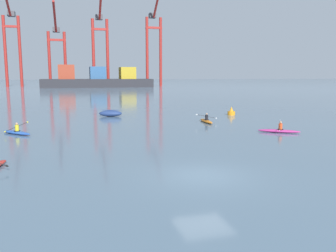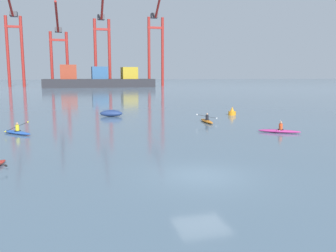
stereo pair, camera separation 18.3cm
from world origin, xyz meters
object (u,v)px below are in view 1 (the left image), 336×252
at_px(kayak_orange, 206,121).
at_px(capsized_dinghy, 110,113).
at_px(gantry_crane_east_mid, 100,41).
at_px(gantry_crane_east, 154,41).
at_px(gantry_crane_west, 12,39).
at_px(kayak_magenta, 279,130).
at_px(channel_buoy, 231,112).
at_px(kayak_blue, 17,132).
at_px(container_barge, 97,80).
at_px(gantry_crane_west_mid, 57,48).

bearing_deg(kayak_orange, capsized_dinghy, 138.77).
height_order(gantry_crane_east_mid, kayak_orange, gantry_crane_east_mid).
relative_size(gantry_crane_east, capsized_dinghy, 13.99).
height_order(gantry_crane_west, kayak_magenta, gantry_crane_west).
distance_m(gantry_crane_east_mid, channel_buoy, 109.65).
bearing_deg(kayak_blue, capsized_dinghy, 49.75).
relative_size(capsized_dinghy, kayak_magenta, 0.88).
bearing_deg(gantry_crane_east, kayak_magenta, -98.54).
distance_m(gantry_crane_west, kayak_orange, 127.44).
distance_m(gantry_crane_west, capsized_dinghy, 117.88).
bearing_deg(kayak_blue, container_barge, 82.56).
height_order(gantry_crane_west, channel_buoy, gantry_crane_west).
distance_m(channel_buoy, kayak_orange, 7.46).
xyz_separation_m(container_barge, channel_buoy, (8.29, -102.35, -2.55)).
height_order(gantry_crane_east, kayak_orange, gantry_crane_east).
distance_m(channel_buoy, kayak_blue, 23.96).
height_order(channel_buoy, kayak_orange, channel_buoy).
height_order(gantry_crane_west_mid, kayak_orange, gantry_crane_west_mid).
height_order(gantry_crane_west_mid, channel_buoy, gantry_crane_west_mid).
bearing_deg(gantry_crane_east, gantry_crane_west_mid, 173.39).
height_order(container_barge, kayak_magenta, container_barge).
relative_size(channel_buoy, kayak_magenta, 0.32).
bearing_deg(gantry_crane_east, gantry_crane_east_mid, -174.25).
relative_size(gantry_crane_east_mid, channel_buoy, 37.96).
distance_m(gantry_crane_east, capsized_dinghy, 113.72).
distance_m(kayak_blue, kayak_orange, 17.55).
distance_m(gantry_crane_east_mid, kayak_blue, 118.30).
xyz_separation_m(gantry_crane_west, gantry_crane_east_mid, (34.30, -7.76, -0.78)).
height_order(container_barge, gantry_crane_west, gantry_crane_west).
relative_size(gantry_crane_west, kayak_orange, 11.40).
distance_m(container_barge, gantry_crane_west_mid, 23.57).
bearing_deg(channel_buoy, gantry_crane_east, 81.42).
height_order(gantry_crane_west, gantry_crane_west_mid, gantry_crane_west).
relative_size(gantry_crane_east_mid, kayak_magenta, 11.99).
distance_m(container_barge, gantry_crane_west, 38.54).
height_order(gantry_crane_west, kayak_orange, gantry_crane_west).
bearing_deg(gantry_crane_east_mid, kayak_orange, -89.52).
height_order(gantry_crane_west, gantry_crane_east, gantry_crane_east).
relative_size(gantry_crane_west, capsized_dinghy, 13.95).
bearing_deg(gantry_crane_west_mid, channel_buoy, -78.47).
bearing_deg(gantry_crane_west_mid, kayak_magenta, -80.39).
relative_size(gantry_crane_west, channel_buoy, 39.07).
bearing_deg(gantry_crane_west, channel_buoy, -70.69).
bearing_deg(gantry_crane_east_mid, container_barge, -109.86).
xyz_separation_m(gantry_crane_west_mid, gantry_crane_east, (40.09, -4.65, 3.35)).
height_order(container_barge, gantry_crane_east, gantry_crane_east).
relative_size(gantry_crane_west_mid, kayak_blue, 10.98).
bearing_deg(gantry_crane_west, kayak_magenta, -73.22).
distance_m(gantry_crane_east_mid, gantry_crane_east, 23.03).
xyz_separation_m(gantry_crane_east, channel_buoy, (-16.64, -110.28, -18.85)).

